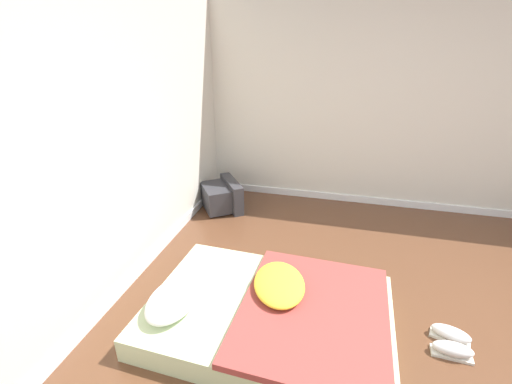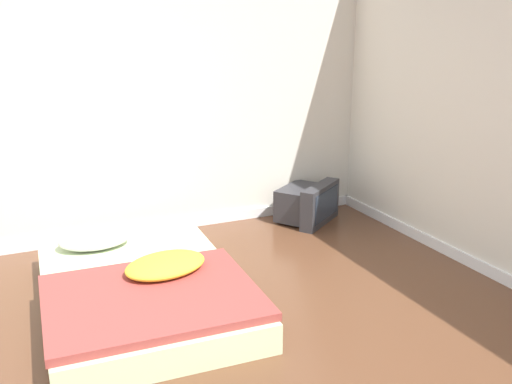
% 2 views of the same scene
% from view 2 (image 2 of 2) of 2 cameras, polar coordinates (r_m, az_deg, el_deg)
% --- Properties ---
extents(wall_back, '(7.68, 0.08, 2.60)m').
position_cam_2_polar(wall_back, '(4.76, -18.73, 9.84)').
color(wall_back, silver).
rests_on(wall_back, ground_plane).
extents(mattress_bed, '(1.30, 1.81, 0.33)m').
position_cam_2_polar(mattress_bed, '(3.83, -11.35, -9.38)').
color(mattress_bed, beige).
rests_on(mattress_bed, ground_plane).
extents(crt_tv, '(0.68, 0.65, 0.37)m').
position_cam_2_polar(crt_tv, '(5.29, 5.18, -1.12)').
color(crt_tv, '#333338').
rests_on(crt_tv, ground_plane).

